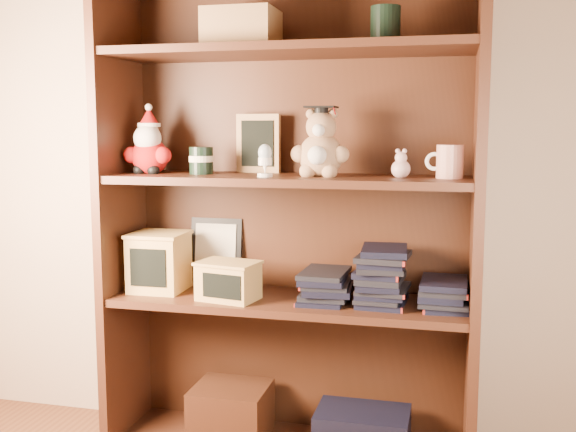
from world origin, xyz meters
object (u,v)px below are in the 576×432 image
bookcase (291,226)px  teacher_mug (449,162)px  grad_teddy_bear (321,149)px  treats_box (159,261)px

bookcase → teacher_mug: bearing=-5.8°
bookcase → teacher_mug: 0.55m
bookcase → grad_teddy_bear: 0.28m
bookcase → grad_teddy_bear: bookcase is taller
teacher_mug → treats_box: teacher_mug is taller
treats_box → grad_teddy_bear: bearing=-0.6°
bookcase → treats_box: bookcase is taller
teacher_mug → treats_box: bearing=-179.9°
teacher_mug → treats_box: (-0.95, -0.00, -0.35)m
bookcase → teacher_mug: bookcase is taller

